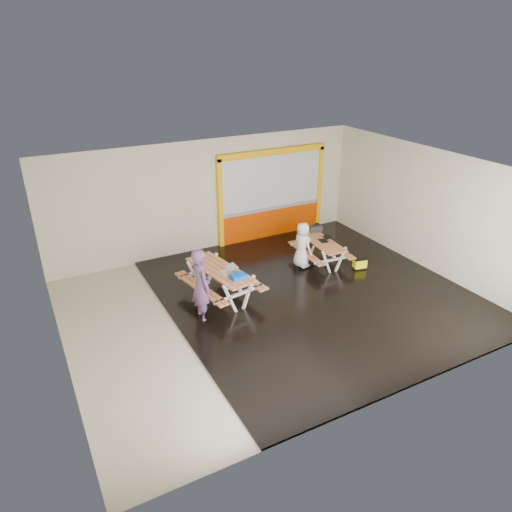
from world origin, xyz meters
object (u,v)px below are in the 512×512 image
laptop_left (228,271)px  fluke_bag (360,263)px  person_left (201,285)px  toolbox (315,229)px  person_right (302,245)px  blue_pouch (238,276)px  picnic_table_left (220,276)px  dark_case (306,262)px  backpack (317,230)px  picnic_table_right (321,246)px  laptop_right (324,239)px

laptop_left → fluke_bag: bearing=-1.6°
person_left → toolbox: size_ratio=4.36×
person_right → blue_pouch: 2.85m
picnic_table_left → toolbox: size_ratio=5.60×
person_right → dark_case: person_right is taller
toolbox → backpack: size_ratio=1.03×
blue_pouch → toolbox: blue_pouch is taller
picnic_table_right → laptop_left: (-3.39, -0.78, 0.35)m
backpack → person_left: bearing=-156.7°
toolbox → person_right: bearing=-142.6°
laptop_left → toolbox: (3.65, 1.46, -0.08)m
laptop_right → dark_case: 0.87m
blue_pouch → backpack: size_ratio=0.93×
laptop_left → toolbox: bearing=21.8°
laptop_left → fluke_bag: (4.16, -0.12, -0.71)m
person_left → backpack: 5.16m
picnic_table_left → backpack: 4.20m
laptop_right → picnic_table_left: bearing=-172.7°
laptop_right → toolbox: 0.74m
picnic_table_right → person_right: person_right is taller
laptop_right → person_left: bearing=-165.6°
backpack → blue_pouch: bearing=-151.3°
picnic_table_left → toolbox: 3.94m
laptop_left → fluke_bag: laptop_left is taller
fluke_bag → laptop_right: bearing=128.6°
person_right → fluke_bag: 1.79m
laptop_left → dark_case: laptop_left is taller
laptop_right → fluke_bag: size_ratio=0.90×
backpack → fluke_bag: backpack is taller
toolbox → backpack: toolbox is taller
picnic_table_left → blue_pouch: bearing=-74.8°
backpack → picnic_table_right: bearing=-117.4°
blue_pouch → dark_case: (2.86, 1.24, -0.81)m
person_right → dark_case: (0.25, 0.11, -0.66)m
picnic_table_right → fluke_bag: bearing=-49.4°
blue_pouch → dark_case: blue_pouch is taller
dark_case → blue_pouch: bearing=-156.5°
laptop_left → backpack: bearing=23.4°
picnic_table_left → picnic_table_right: picnic_table_left is taller
person_left → laptop_left: (0.88, 0.37, 0.01)m
picnic_table_right → toolbox: (0.26, 0.69, 0.26)m
person_right → toolbox: bearing=-62.2°
blue_pouch → picnic_table_right: bearing=19.6°
toolbox → picnic_table_right: bearing=-110.4°
blue_pouch → fluke_bag: size_ratio=0.90×
toolbox → fluke_bag: size_ratio=1.01×
toolbox → laptop_right: bearing=-103.5°
picnic_table_right → blue_pouch: 3.53m
blue_pouch → toolbox: (3.57, 1.86, -0.08)m
picnic_table_right → person_right: (-0.70, -0.05, 0.21)m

